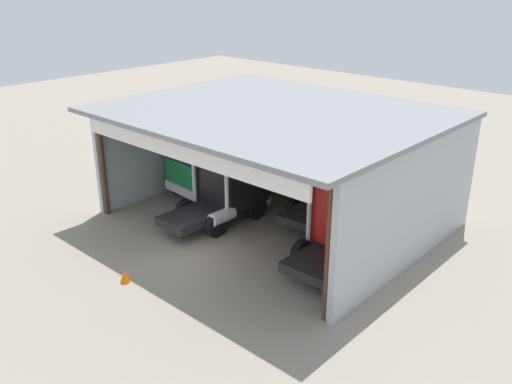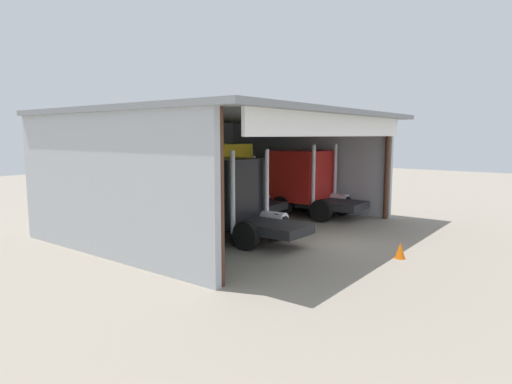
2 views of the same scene
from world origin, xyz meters
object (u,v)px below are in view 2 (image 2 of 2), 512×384
(truck_red_right_bay, at_px, (306,181))
(oil_drum, at_px, (223,198))
(truck_green_yard_outside, at_px, (158,204))
(traffic_cone, at_px, (400,250))
(truck_yellow_center_left_bay, at_px, (226,179))
(truck_black_left_bay, at_px, (231,197))
(tool_cart, at_px, (158,211))

(truck_red_right_bay, relative_size, oil_drum, 5.03)
(truck_green_yard_outside, height_order, traffic_cone, truck_green_yard_outside)
(truck_red_right_bay, bearing_deg, oil_drum, 94.41)
(truck_red_right_bay, height_order, traffic_cone, truck_red_right_bay)
(truck_yellow_center_left_bay, xyz_separation_m, truck_red_right_bay, (2.85, -3.06, -0.14))
(truck_black_left_bay, distance_m, traffic_cone, 6.76)
(truck_red_right_bay, xyz_separation_m, oil_drum, (-0.48, 5.40, -1.32))
(truck_black_left_bay, relative_size, traffic_cone, 9.19)
(truck_black_left_bay, bearing_deg, truck_yellow_center_left_bay, 44.21)
(oil_drum, bearing_deg, tool_cart, -175.77)
(tool_cart, bearing_deg, oil_drum, 4.23)
(truck_green_yard_outside, distance_m, truck_yellow_center_left_bay, 6.76)
(truck_black_left_bay, xyz_separation_m, tool_cart, (0.64, 5.26, -1.21))
(truck_yellow_center_left_bay, relative_size, traffic_cone, 8.41)
(truck_black_left_bay, height_order, truck_yellow_center_left_bay, truck_yellow_center_left_bay)
(truck_black_left_bay, height_order, oil_drum, truck_black_left_bay)
(truck_yellow_center_left_bay, height_order, tool_cart, truck_yellow_center_left_bay)
(truck_black_left_bay, xyz_separation_m, truck_red_right_bay, (6.35, 0.25, 0.08))
(truck_yellow_center_left_bay, distance_m, tool_cart, 3.75)
(oil_drum, relative_size, tool_cart, 0.94)
(truck_green_yard_outside, relative_size, oil_drum, 5.09)
(truck_red_right_bay, distance_m, tool_cart, 7.71)
(truck_black_left_bay, bearing_deg, traffic_cone, -78.45)
(tool_cart, bearing_deg, traffic_cone, -87.15)
(oil_drum, bearing_deg, truck_black_left_bay, -136.14)
(oil_drum, xyz_separation_m, traffic_cone, (-4.65, -12.14, -0.19))
(truck_green_yard_outside, height_order, truck_yellow_center_left_bay, truck_yellow_center_left_bay)
(truck_black_left_bay, relative_size, tool_cart, 5.15)
(traffic_cone, bearing_deg, oil_drum, 69.06)
(truck_yellow_center_left_bay, bearing_deg, truck_black_left_bay, -139.99)
(truck_red_right_bay, distance_m, traffic_cone, 8.61)
(truck_yellow_center_left_bay, height_order, traffic_cone, truck_yellow_center_left_bay)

